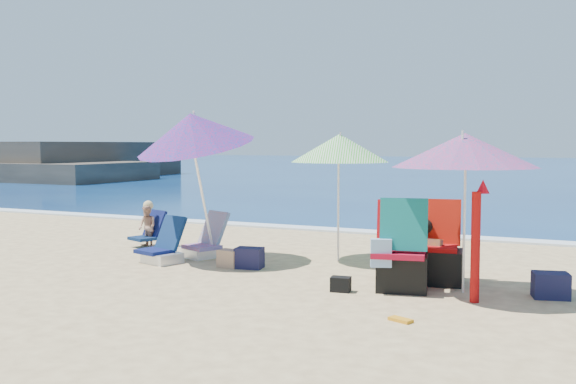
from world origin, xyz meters
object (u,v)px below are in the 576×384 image
at_px(camp_chair_right, 401,257).
at_px(person_left, 148,226).
at_px(camp_chair_left, 437,258).
at_px(umbrella_turquoise, 465,150).
at_px(umbrella_blue, 193,130).
at_px(furled_umbrella, 477,235).
at_px(chair_navy, 163,250).
at_px(chair_rainbow, 204,245).
at_px(umbrella_striped, 340,148).
at_px(person_center, 420,251).

xyz_separation_m(camp_chair_right, person_left, (-4.87, 1.43, -0.05)).
bearing_deg(camp_chair_left, umbrella_turquoise, -53.10).
distance_m(umbrella_blue, camp_chair_right, 3.74).
bearing_deg(furled_umbrella, camp_chair_right, 168.08).
relative_size(umbrella_turquoise, chair_navy, 3.06).
bearing_deg(chair_rainbow, umbrella_blue, -77.49).
height_order(umbrella_striped, chair_navy, umbrella_striped).
distance_m(umbrella_turquoise, furled_umbrella, 1.00).
height_order(chair_rainbow, camp_chair_right, camp_chair_right).
xyz_separation_m(camp_chair_left, person_center, (-0.24, 0.04, 0.07)).
bearing_deg(person_center, umbrella_turquoise, -42.07).
relative_size(chair_navy, person_left, 0.89).
bearing_deg(person_center, chair_rainbow, 175.07).
bearing_deg(person_center, camp_chair_right, -94.77).
bearing_deg(furled_umbrella, umbrella_striped, 142.58).
distance_m(chair_navy, person_left, 1.58).
relative_size(umbrella_turquoise, person_center, 2.72).
bearing_deg(camp_chair_left, furled_umbrella, -53.35).
height_order(umbrella_striped, umbrella_blue, umbrella_blue).
height_order(furled_umbrella, camp_chair_right, furled_umbrella).
relative_size(chair_rainbow, camp_chair_left, 0.74).
bearing_deg(furled_umbrella, person_center, 134.67).
xyz_separation_m(umbrella_striped, chair_rainbow, (-2.04, -0.60, -1.52)).
relative_size(chair_navy, camp_chair_left, 0.67).
bearing_deg(camp_chair_left, chair_navy, -175.81).
xyz_separation_m(umbrella_turquoise, chair_navy, (-4.46, 0.25, -1.52)).
height_order(umbrella_turquoise, person_left, umbrella_turquoise).
bearing_deg(umbrella_striped, chair_rainbow, -163.53).
relative_size(umbrella_striped, chair_navy, 2.75).
height_order(camp_chair_right, person_center, camp_chair_right).
xyz_separation_m(umbrella_turquoise, camp_chair_left, (-0.41, 0.55, -1.38)).
relative_size(furled_umbrella, chair_rainbow, 1.75).
bearing_deg(person_left, umbrella_striped, 2.39).
xyz_separation_m(umbrella_striped, furled_umbrella, (2.31, -1.77, -0.96)).
bearing_deg(furled_umbrella, umbrella_turquoise, 126.16).
bearing_deg(camp_chair_right, umbrella_striped, 131.62).
xyz_separation_m(umbrella_striped, chair_navy, (-2.35, -1.24, -1.53)).
distance_m(umbrella_turquoise, camp_chair_right, 1.47).
height_order(umbrella_blue, person_left, umbrella_blue).
relative_size(umbrella_striped, person_left, 2.46).
xyz_separation_m(chair_navy, chair_rainbow, (0.31, 0.64, 0.01)).
bearing_deg(person_center, chair_navy, -174.93).
bearing_deg(chair_navy, camp_chair_left, 4.19).
height_order(chair_rainbow, person_left, person_left).
height_order(umbrella_blue, person_center, umbrella_blue).
height_order(furled_umbrella, chair_rainbow, furled_umbrella).
distance_m(umbrella_turquoise, chair_rainbow, 4.51).
bearing_deg(umbrella_turquoise, umbrella_blue, 173.03).
height_order(chair_navy, person_center, person_center).
bearing_deg(umbrella_striped, camp_chair_left, -29.09).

